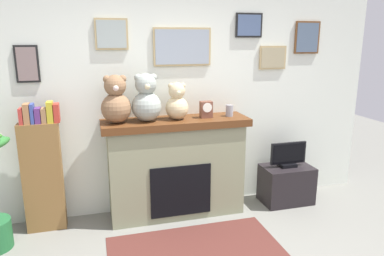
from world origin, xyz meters
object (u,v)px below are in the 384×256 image
at_px(candle_jar, 229,111).
at_px(teddy_bear_grey, 116,102).
at_px(mantel_clock, 206,109).
at_px(television, 288,156).
at_px(teddy_bear_tan, 146,100).
at_px(fireplace, 176,167).
at_px(bookshelf, 43,171).
at_px(tv_stand, 286,184).
at_px(teddy_bear_cream, 177,103).

distance_m(candle_jar, teddy_bear_grey, 1.28).
bearing_deg(mantel_clock, television, -3.20).
bearing_deg(mantel_clock, teddy_bear_tan, 179.94).
relative_size(television, mantel_clock, 2.49).
distance_m(television, teddy_bear_grey, 2.16).
bearing_deg(fireplace, bookshelf, 179.03).
xyz_separation_m(mantel_clock, teddy_bear_tan, (-0.67, 0.00, 0.14)).
relative_size(fireplace, teddy_bear_grey, 3.21).
xyz_separation_m(bookshelf, tv_stand, (2.80, -0.10, -0.42)).
height_order(bookshelf, teddy_bear_tan, teddy_bear_tan).
xyz_separation_m(fireplace, teddy_bear_grey, (-0.64, -0.02, 0.79)).
bearing_deg(teddy_bear_tan, mantel_clock, -0.06).
distance_m(tv_stand, mantel_clock, 1.44).
xyz_separation_m(teddy_bear_grey, teddy_bear_tan, (0.32, -0.00, 0.00)).
bearing_deg(teddy_bear_tan, teddy_bear_grey, 180.00).
height_order(bookshelf, teddy_bear_cream, teddy_bear_cream).
relative_size(fireplace, teddy_bear_cream, 3.99).
bearing_deg(teddy_bear_grey, mantel_clock, -0.04).
xyz_separation_m(candle_jar, teddy_bear_cream, (-0.61, -0.00, 0.12)).
bearing_deg(bookshelf, teddy_bear_tan, -2.21).
relative_size(fireplace, mantel_clock, 8.78).
bearing_deg(bookshelf, teddy_bear_cream, -1.69).
bearing_deg(candle_jar, tv_stand, -4.39).
bearing_deg(television, bookshelf, 177.93).
bearing_deg(bookshelf, fireplace, -0.97).
bearing_deg(bookshelf, tv_stand, -2.04).
relative_size(mantel_clock, teddy_bear_grey, 0.37).
height_order(television, teddy_bear_grey, teddy_bear_grey).
relative_size(bookshelf, teddy_bear_tan, 2.69).
distance_m(tv_stand, candle_jar, 1.23).
xyz_separation_m(bookshelf, television, (2.80, -0.10, -0.05)).
bearing_deg(teddy_bear_cream, bookshelf, 178.31).
xyz_separation_m(television, candle_jar, (-0.76, 0.06, 0.59)).
xyz_separation_m(mantel_clock, teddy_bear_grey, (-0.98, 0.00, 0.13)).
distance_m(fireplace, teddy_bear_grey, 1.01).
height_order(tv_stand, teddy_bear_cream, teddy_bear_cream).
bearing_deg(teddy_bear_grey, teddy_bear_cream, 0.01).
relative_size(bookshelf, teddy_bear_cream, 3.39).
bearing_deg(candle_jar, fireplace, 178.38).
distance_m(bookshelf, mantel_clock, 1.86).
bearing_deg(fireplace, teddy_bear_grey, -178.36).
height_order(mantel_clock, teddy_bear_cream, teddy_bear_cream).
height_order(candle_jar, teddy_bear_grey, teddy_bear_grey).
bearing_deg(teddy_bear_tan, bookshelf, 177.79).
relative_size(fireplace, tv_stand, 2.67).
distance_m(television, mantel_clock, 1.21).
height_order(television, teddy_bear_tan, teddy_bear_tan).
relative_size(candle_jar, teddy_bear_cream, 0.32).
bearing_deg(television, fireplace, 176.81).
bearing_deg(television, candle_jar, 175.52).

